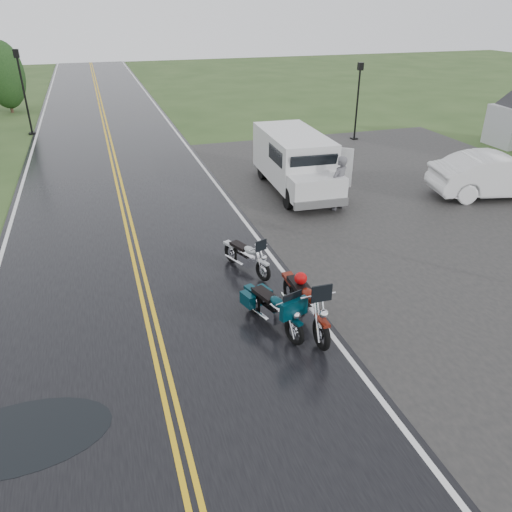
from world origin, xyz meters
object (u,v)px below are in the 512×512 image
(sedan_white, at_px, (498,176))
(van_white, at_px, (290,179))
(motorcycle_teal, at_px, (295,322))
(motorcycle_red, at_px, (322,322))
(lamp_post_far_left, at_px, (24,93))
(motorcycle_silver, at_px, (263,264))
(person_at_van, at_px, (339,184))
(lamp_post_far_right, at_px, (357,102))

(sedan_white, bearing_deg, van_white, 93.75)
(motorcycle_teal, distance_m, van_white, 8.10)
(motorcycle_teal, relative_size, van_white, 0.37)
(van_white, bearing_deg, motorcycle_teal, -107.46)
(motorcycle_red, distance_m, sedan_white, 12.36)
(motorcycle_teal, distance_m, lamp_post_far_left, 23.84)
(motorcycle_red, distance_m, motorcycle_silver, 3.18)
(motorcycle_red, xyz_separation_m, van_white, (2.33, 7.91, 0.39))
(motorcycle_red, relative_size, sedan_white, 0.50)
(motorcycle_red, relative_size, lamp_post_far_left, 0.55)
(motorcycle_teal, relative_size, motorcycle_silver, 1.09)
(motorcycle_silver, bearing_deg, van_white, 40.23)
(motorcycle_silver, relative_size, sedan_white, 0.39)
(person_at_van, xyz_separation_m, lamp_post_far_right, (5.48, 9.12, 1.02))
(sedan_white, bearing_deg, person_at_van, 97.05)
(van_white, bearing_deg, lamp_post_far_right, 52.94)
(motorcycle_silver, xyz_separation_m, sedan_white, (10.62, 3.56, 0.25))
(motorcycle_teal, xyz_separation_m, motorcycle_silver, (0.24, 2.83, -0.05))
(motorcycle_teal, bearing_deg, van_white, 52.50)
(person_at_van, relative_size, lamp_post_far_right, 0.49)
(motorcycle_red, distance_m, motorcycle_teal, 0.60)
(motorcycle_silver, height_order, van_white, van_white)
(motorcycle_teal, height_order, van_white, van_white)
(motorcycle_red, relative_size, van_white, 0.44)
(motorcycle_red, relative_size, motorcycle_teal, 1.19)
(person_at_van, distance_m, lamp_post_far_left, 19.50)
(van_white, bearing_deg, motorcycle_silver, -115.59)
(person_at_van, bearing_deg, motorcycle_red, 34.52)
(van_white, bearing_deg, person_at_van, -17.65)
(motorcycle_red, relative_size, motorcycle_silver, 1.30)
(sedan_white, xyz_separation_m, lamp_post_far_left, (-17.77, 16.35, 1.45))
(sedan_white, xyz_separation_m, lamp_post_far_right, (-0.91, 9.69, 1.18))
(lamp_post_far_left, bearing_deg, lamp_post_far_right, -21.58)
(motorcycle_silver, bearing_deg, person_at_van, 23.10)
(motorcycle_teal, height_order, person_at_van, person_at_van)
(person_at_van, height_order, sedan_white, person_at_van)
(person_at_van, height_order, lamp_post_far_left, lamp_post_far_left)
(motorcycle_silver, height_order, sedan_white, sedan_white)
(motorcycle_red, bearing_deg, sedan_white, 33.53)
(person_at_van, bearing_deg, sedan_white, 148.02)
(person_at_van, bearing_deg, van_white, -47.45)
(van_white, xyz_separation_m, lamp_post_far_left, (-9.73, 15.17, 1.15))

